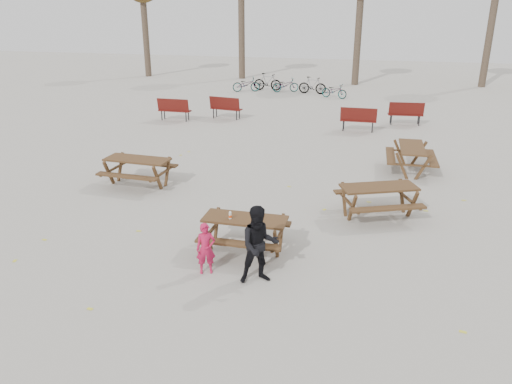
% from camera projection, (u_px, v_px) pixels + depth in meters
% --- Properties ---
extents(ground, '(80.00, 80.00, 0.00)m').
position_uv_depth(ground, '(245.00, 250.00, 10.98)').
color(ground, gray).
rests_on(ground, ground).
extents(main_picnic_table, '(1.80, 1.45, 0.78)m').
position_uv_depth(main_picnic_table, '(245.00, 226.00, 10.77)').
color(main_picnic_table, '#362013').
rests_on(main_picnic_table, ground).
extents(food_tray, '(0.18, 0.11, 0.03)m').
position_uv_depth(food_tray, '(256.00, 221.00, 10.51)').
color(food_tray, silver).
rests_on(food_tray, main_picnic_table).
extents(bread_roll, '(0.14, 0.06, 0.05)m').
position_uv_depth(bread_roll, '(256.00, 219.00, 10.50)').
color(bread_roll, tan).
rests_on(bread_roll, food_tray).
extents(soda_bottle, '(0.07, 0.07, 0.17)m').
position_uv_depth(soda_bottle, '(230.00, 216.00, 10.64)').
color(soda_bottle, silver).
rests_on(soda_bottle, main_picnic_table).
extents(child, '(0.46, 0.39, 1.07)m').
position_uv_depth(child, '(206.00, 249.00, 9.89)').
color(child, '#B3163F').
rests_on(child, ground).
extents(adult, '(0.94, 0.85, 1.57)m').
position_uv_depth(adult, '(259.00, 245.00, 9.49)').
color(adult, black).
rests_on(adult, ground).
extents(picnic_table_east, '(2.32, 2.13, 0.81)m').
position_uv_depth(picnic_table_east, '(378.00, 201.00, 12.59)').
color(picnic_table_east, '#362013').
rests_on(picnic_table_east, ground).
extents(picnic_table_north, '(1.98, 1.64, 0.82)m').
position_uv_depth(picnic_table_north, '(138.00, 172.00, 14.76)').
color(picnic_table_north, '#362013').
rests_on(picnic_table_north, ground).
extents(picnic_table_far, '(1.58, 1.94, 0.82)m').
position_uv_depth(picnic_table_far, '(411.00, 159.00, 15.97)').
color(picnic_table_far, '#362013').
rests_on(picnic_table_far, ground).
extents(park_bench_row, '(11.84, 2.26, 1.03)m').
position_uv_depth(park_bench_row, '(288.00, 112.00, 22.27)').
color(park_bench_row, '#5D1712').
rests_on(park_bench_row, ground).
extents(bicycle_row, '(7.09, 2.48, 1.04)m').
position_uv_depth(bicycle_row, '(286.00, 85.00, 29.86)').
color(bicycle_row, black).
rests_on(bicycle_row, ground).
extents(fallen_leaves, '(11.00, 11.00, 0.01)m').
position_uv_depth(fallen_leaves, '(288.00, 209.00, 13.14)').
color(fallen_leaves, gold).
rests_on(fallen_leaves, ground).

